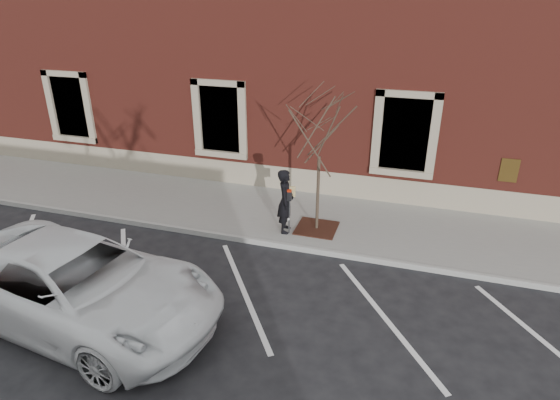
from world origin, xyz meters
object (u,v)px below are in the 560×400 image
(sapling, at_px, (320,135))
(white_truck, at_px, (78,284))
(man, at_px, (286,201))
(parking_meter, at_px, (289,203))

(sapling, xyz_separation_m, white_truck, (-3.81, -5.15, -2.03))
(man, distance_m, white_truck, 5.63)
(white_truck, bearing_deg, sapling, -29.33)
(man, xyz_separation_m, white_truck, (-3.00, -4.76, -0.21))
(man, height_order, sapling, sapling)
(man, height_order, parking_meter, man)
(man, distance_m, parking_meter, 0.17)
(sapling, distance_m, white_truck, 6.72)
(sapling, bearing_deg, man, -154.35)
(man, height_order, white_truck, man)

